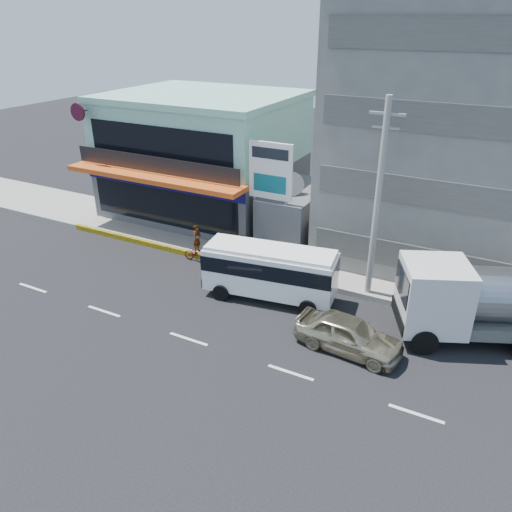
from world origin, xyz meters
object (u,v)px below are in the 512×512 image
(concrete_building, at_px, (492,139))
(tanker_truck, at_px, (499,301))
(minibus, at_px, (270,269))
(sedan, at_px, (348,334))
(utility_pole_near, at_px, (378,202))
(shop_building, at_px, (204,158))
(billboard, at_px, (271,178))
(satellite_dish, at_px, (291,193))
(motorcycle_rider, at_px, (198,249))

(concrete_building, height_order, tanker_truck, concrete_building)
(minibus, distance_m, sedan, 5.57)
(minibus, xyz_separation_m, sedan, (4.94, -2.41, -0.86))
(concrete_building, bearing_deg, utility_pole_near, -117.76)
(shop_building, relative_size, concrete_building, 0.77)
(sedan, distance_m, tanker_truck, 6.70)
(billboard, distance_m, utility_pole_near, 6.75)
(satellite_dish, relative_size, tanker_truck, 0.16)
(concrete_building, xyz_separation_m, billboard, (-10.50, -5.80, -2.07))
(billboard, relative_size, motorcycle_rider, 3.04)
(tanker_truck, bearing_deg, utility_pole_near, 169.93)
(satellite_dish, height_order, billboard, billboard)
(concrete_building, distance_m, motorcycle_rider, 17.39)
(billboard, bearing_deg, shop_building, 147.68)
(concrete_building, height_order, minibus, concrete_building)
(utility_pole_near, relative_size, tanker_truck, 1.06)
(satellite_dish, distance_m, billboard, 2.31)
(satellite_dish, relative_size, motorcycle_rider, 0.66)
(shop_building, relative_size, motorcycle_rider, 5.47)
(concrete_building, xyz_separation_m, sedan, (-3.47, -12.44, -6.20))
(shop_building, relative_size, minibus, 1.81)
(shop_building, xyz_separation_m, minibus, (9.59, -8.97, -2.34))
(satellite_dish, bearing_deg, shop_building, 159.79)
(shop_building, distance_m, tanker_truck, 21.45)
(shop_building, height_order, tanker_truck, shop_building)
(satellite_dish, xyz_separation_m, utility_pole_near, (6.00, -3.60, 1.57))
(shop_building, xyz_separation_m, satellite_dish, (8.00, -2.95, -0.42))
(utility_pole_near, relative_size, minibus, 1.46)
(utility_pole_near, height_order, minibus, utility_pole_near)
(shop_building, height_order, concrete_building, concrete_building)
(utility_pole_near, height_order, tanker_truck, utility_pole_near)
(tanker_truck, xyz_separation_m, motorcycle_rider, (-15.95, 0.46, -1.19))
(concrete_building, height_order, motorcycle_rider, concrete_building)
(sedan, xyz_separation_m, tanker_truck, (5.42, 3.78, 1.14))
(satellite_dish, relative_size, sedan, 0.32)
(utility_pole_near, distance_m, motorcycle_rider, 10.94)
(utility_pole_near, bearing_deg, tanker_truck, -10.07)
(billboard, distance_m, motorcycle_rider, 5.96)
(utility_pole_near, relative_size, motorcycle_rider, 4.41)
(billboard, bearing_deg, utility_pole_near, -15.48)
(billboard, distance_m, tanker_truck, 13.12)
(billboard, height_order, utility_pole_near, utility_pole_near)
(satellite_dish, height_order, motorcycle_rider, satellite_dish)
(billboard, height_order, tanker_truck, billboard)
(concrete_building, height_order, billboard, concrete_building)
(satellite_dish, distance_m, sedan, 11.03)
(billboard, relative_size, tanker_truck, 0.73)
(satellite_dish, bearing_deg, billboard, -105.52)
(concrete_building, xyz_separation_m, motorcycle_rider, (-14.00, -8.20, -6.25))
(shop_building, relative_size, billboard, 1.80)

